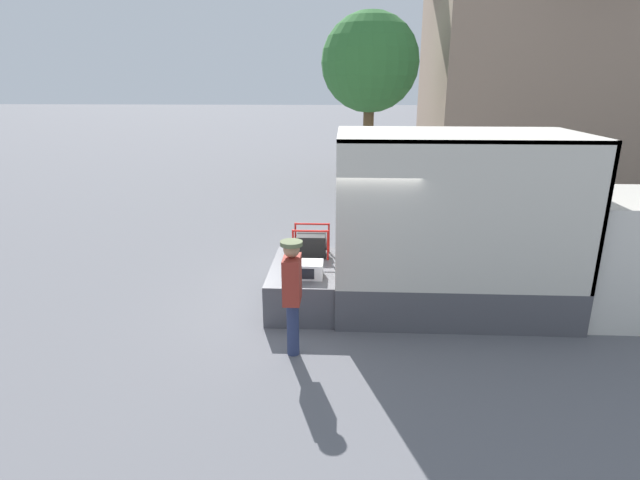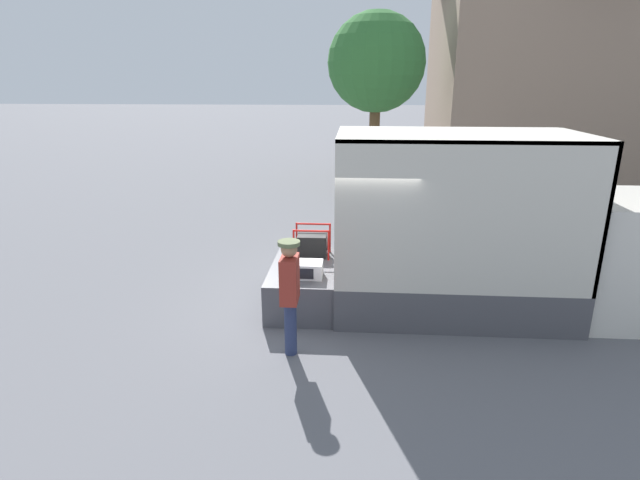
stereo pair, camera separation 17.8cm
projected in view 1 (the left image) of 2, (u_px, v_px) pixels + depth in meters
ground_plane at (336, 303)px, 9.06m from camera, size 160.00×160.00×0.00m
box_truck at (550, 259)px, 8.60m from camera, size 6.24×2.20×3.05m
tailgate_deck at (304, 284)px, 8.98m from camera, size 1.16×2.09×0.71m
microwave at (309, 270)px, 8.33m from camera, size 0.48×0.40×0.26m
portable_generator at (312, 245)px, 9.33m from camera, size 0.67×0.50×0.57m
worker_person at (292, 286)px, 7.04m from camera, size 0.31×0.44×1.74m
house_backdrop at (551, 45)px, 18.69m from camera, size 9.21×6.99×10.06m
street_tree at (370, 63)px, 16.53m from camera, size 3.25×3.25×6.07m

